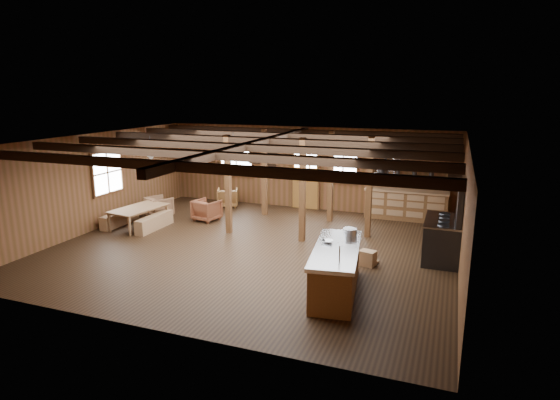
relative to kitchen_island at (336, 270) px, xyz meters
The scene contains 22 objects.
room 3.38m from the kitchen_island, 144.49° to the left, with size 10.04×9.04×2.84m.
ceiling_joists 4.02m from the kitchen_island, 142.04° to the left, with size 9.80×8.82×0.18m.
timber_posts 4.60m from the kitchen_island, 118.20° to the left, with size 3.95×2.35×2.80m.
back_door 6.88m from the kitchen_island, 112.68° to the left, with size 1.02×0.08×2.15m.
window_back_left 8.31m from the kitchen_island, 129.58° to the left, with size 1.32×0.06×1.32m.
window_back_right 6.59m from the kitchen_island, 101.99° to the left, with size 1.02×0.06×1.32m.
window_left 8.05m from the kitchen_island, 162.56° to the left, with size 0.14×1.24×1.32m.
notice_boards 7.67m from the kitchen_island, 123.17° to the left, with size 1.08×0.03×0.90m.
back_counter 6.14m from the kitchen_island, 82.97° to the left, with size 2.55×0.60×2.45m.
pendant_lamps 5.96m from the kitchen_island, 149.46° to the left, with size 1.86×2.36×0.66m.
pot_rack 2.91m from the kitchen_island, 72.68° to the left, with size 0.40×3.00×0.44m.
kitchen_island is the anchor object (origin of this frame).
step_stool 1.75m from the kitchen_island, 78.21° to the left, with size 0.40×0.29×0.36m, color olive.
commercial_range 3.40m from the kitchen_island, 53.95° to the left, with size 0.87×1.69×2.09m.
dining_table 6.98m from the kitchen_island, 159.79° to the left, with size 1.72×0.96×0.60m, color brown.
bench_wall 7.69m from the kitchen_island, 161.72° to the left, with size 0.28×1.48×0.41m, color olive.
bench_aisle 6.52m from the kitchen_island, 158.27° to the left, with size 0.29×1.53×0.42m, color olive.
armchair_a 7.69m from the kitchen_island, 133.17° to the left, with size 0.69×0.71×0.65m, color brown.
armchair_b 6.33m from the kitchen_island, 143.26° to the left, with size 0.71×0.73×0.67m, color brown.
armchair_c 7.66m from the kitchen_island, 151.55° to the left, with size 0.70×0.72×0.66m, color brown.
counter_pot 0.99m from the kitchen_island, 83.50° to the left, with size 0.30×0.30×0.18m, color silver.
bowl 0.60m from the kitchen_island, 137.00° to the left, with size 0.24×0.24×0.06m, color silver.
Camera 1 is at (4.69, -10.56, 4.02)m, focal length 30.00 mm.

